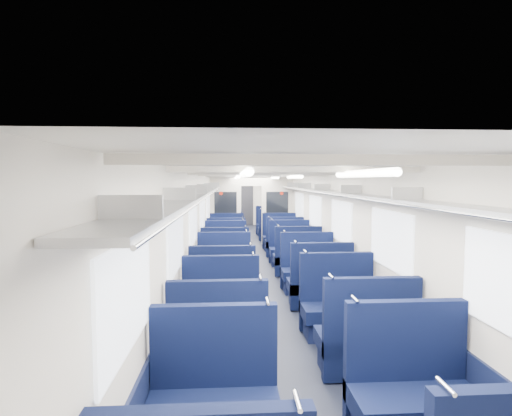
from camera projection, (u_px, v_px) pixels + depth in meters
The scene contains 35 objects.
floor at pixel (258, 264), 10.30m from camera, with size 2.80×18.00×0.01m, color black.
ceiling at pixel (258, 174), 10.14m from camera, with size 2.80×18.00×0.01m, color white.
wall_left at pixel (203, 220), 10.13m from camera, with size 0.02×18.00×2.35m, color beige.
dado_left at pixel (204, 251), 10.19m from camera, with size 0.03×17.90×0.70m, color black.
wall_right at pixel (311, 219), 10.31m from camera, with size 0.02×18.00×2.35m, color beige.
dado_right at pixel (310, 250), 10.37m from camera, with size 0.03×17.90×0.70m, color black.
wall_far at pixel (245, 201), 19.18m from camera, with size 2.80×0.02×2.35m, color beige.
luggage_rack_left at pixel (210, 189), 10.09m from camera, with size 0.36×17.40×0.18m.
luggage_rack_right at pixel (304, 189), 10.24m from camera, with size 0.36×17.40×0.18m.
windows at pixel (259, 211), 9.75m from camera, with size 2.78×15.60×0.75m.
ceiling_fittings at pixel (258, 176), 9.88m from camera, with size 2.70×16.06×0.11m.
end_door at pixel (245, 205), 19.13m from camera, with size 0.75×0.06×2.00m, color black.
bulkhead at pixel (251, 208), 13.37m from camera, with size 2.80×0.10×2.35m.
seat_2 at pixel (214, 405), 3.21m from camera, with size 1.07×0.59×1.19m.
seat_3 at pixel (411, 398), 3.32m from camera, with size 1.07×0.59×1.19m.
seat_4 at pixel (218, 348), 4.31m from camera, with size 1.07×0.59×1.19m.
seat_5 at pixel (366, 343), 4.43m from camera, with size 1.07×0.59×1.19m.
seat_6 at pixel (221, 315), 5.35m from camera, with size 1.07×0.59×1.19m.
seat_7 at pixel (338, 309), 5.58m from camera, with size 1.07×0.59×1.19m.
seat_8 at pixel (223, 292), 6.46m from camera, with size 1.07×0.59×1.19m.
seat_9 at pixel (320, 287), 6.77m from camera, with size 1.07×0.59×1.19m.
seat_10 at pixel (224, 273), 7.80m from camera, with size 1.07×0.59×1.19m.
seat_11 at pixel (308, 273), 7.80m from camera, with size 1.07×0.59×1.19m.
seat_12 at pixel (225, 261), 8.87m from camera, with size 1.07×0.59×1.19m.
seat_13 at pixel (297, 260), 9.07m from camera, with size 1.07×0.59×1.19m.
seat_14 at pixel (226, 252), 10.06m from camera, with size 1.07×0.59×1.19m.
seat_15 at pixel (290, 251), 10.21m from camera, with size 1.07×0.59×1.19m.
seat_16 at pixel (226, 245), 11.03m from camera, with size 1.07×0.59×1.19m.
seat_17 at pixel (284, 244), 11.32m from camera, with size 1.07×0.59×1.19m.
seat_18 at pixel (227, 239), 12.30m from camera, with size 1.07×0.59×1.19m.
seat_19 at pixel (280, 238), 12.38m from camera, with size 1.07×0.59×1.19m.
seat_20 at pixel (227, 231), 14.27m from camera, with size 1.07×0.59×1.19m.
seat_21 at pixel (273, 230), 14.34m from camera, with size 1.07×0.59×1.19m.
seat_22 at pixel (228, 226), 15.55m from camera, with size 1.07×0.59×1.19m.
seat_23 at pixel (269, 226), 15.69m from camera, with size 1.07×0.59×1.19m.
Camera 1 is at (-0.68, -10.15, 2.20)m, focal length 27.64 mm.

